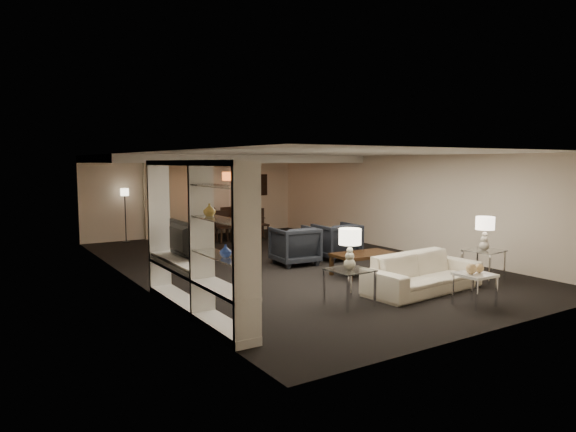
# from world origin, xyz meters

# --- Properties ---
(floor) EXTENTS (11.00, 11.00, 0.00)m
(floor) POSITION_xyz_m (0.00, 0.00, 0.00)
(floor) COLOR black
(floor) RESTS_ON ground
(ceiling) EXTENTS (7.00, 11.00, 0.02)m
(ceiling) POSITION_xyz_m (0.00, 0.00, 2.50)
(ceiling) COLOR silver
(ceiling) RESTS_ON ground
(wall_back) EXTENTS (7.00, 0.02, 2.50)m
(wall_back) POSITION_xyz_m (0.00, 5.50, 1.25)
(wall_back) COLOR beige
(wall_back) RESTS_ON ground
(wall_front) EXTENTS (7.00, 0.02, 2.50)m
(wall_front) POSITION_xyz_m (0.00, -5.50, 1.25)
(wall_front) COLOR beige
(wall_front) RESTS_ON ground
(wall_left) EXTENTS (0.02, 11.00, 2.50)m
(wall_left) POSITION_xyz_m (-3.50, 0.00, 1.25)
(wall_left) COLOR beige
(wall_left) RESTS_ON ground
(wall_right) EXTENTS (0.02, 11.00, 2.50)m
(wall_right) POSITION_xyz_m (3.50, 0.00, 1.25)
(wall_right) COLOR beige
(wall_right) RESTS_ON ground
(ceiling_soffit) EXTENTS (7.00, 4.00, 0.20)m
(ceiling_soffit) POSITION_xyz_m (0.00, 3.50, 2.40)
(ceiling_soffit) COLOR silver
(ceiling_soffit) RESTS_ON ceiling
(curtains) EXTENTS (1.50, 0.12, 2.40)m
(curtains) POSITION_xyz_m (-0.90, 5.42, 1.20)
(curtains) COLOR beige
(curtains) RESTS_ON wall_back
(door) EXTENTS (0.90, 0.05, 2.10)m
(door) POSITION_xyz_m (0.70, 5.47, 1.05)
(door) COLOR silver
(door) RESTS_ON wall_back
(painting) EXTENTS (0.95, 0.04, 0.65)m
(painting) POSITION_xyz_m (2.10, 5.46, 1.55)
(painting) COLOR #142D38
(painting) RESTS_ON wall_back
(media_unit) EXTENTS (0.38, 3.40, 2.35)m
(media_unit) POSITION_xyz_m (-3.31, -2.60, 1.18)
(media_unit) COLOR white
(media_unit) RESTS_ON wall_left
(pendant_light) EXTENTS (0.52, 0.52, 0.24)m
(pendant_light) POSITION_xyz_m (0.30, 3.50, 1.92)
(pendant_light) COLOR #D8591E
(pendant_light) RESTS_ON ceiling_soffit
(sofa) EXTENTS (2.40, 1.09, 0.68)m
(sofa) POSITION_xyz_m (0.69, -3.45, 0.34)
(sofa) COLOR beige
(sofa) RESTS_ON floor
(coffee_table) EXTENTS (1.32, 0.81, 0.46)m
(coffee_table) POSITION_xyz_m (0.69, -1.85, 0.23)
(coffee_table) COLOR black
(coffee_table) RESTS_ON floor
(armchair_left) EXTENTS (1.01, 1.04, 0.87)m
(armchair_left) POSITION_xyz_m (0.09, -0.15, 0.43)
(armchair_left) COLOR black
(armchair_left) RESTS_ON floor
(armchair_right) EXTENTS (0.99, 1.02, 0.87)m
(armchair_right) POSITION_xyz_m (1.29, -0.15, 0.43)
(armchair_right) COLOR black
(armchair_right) RESTS_ON floor
(side_table_left) EXTENTS (0.67, 0.67, 0.60)m
(side_table_left) POSITION_xyz_m (-1.01, -3.45, 0.30)
(side_table_left) COLOR white
(side_table_left) RESTS_ON floor
(side_table_right) EXTENTS (0.72, 0.72, 0.60)m
(side_table_right) POSITION_xyz_m (2.39, -3.45, 0.30)
(side_table_right) COLOR white
(side_table_right) RESTS_ON floor
(table_lamp_left) EXTENTS (0.37, 0.37, 0.66)m
(table_lamp_left) POSITION_xyz_m (-1.01, -3.45, 0.93)
(table_lamp_left) COLOR beige
(table_lamp_left) RESTS_ON side_table_left
(table_lamp_right) EXTENTS (0.39, 0.39, 0.66)m
(table_lamp_right) POSITION_xyz_m (2.39, -3.45, 0.93)
(table_lamp_right) COLOR beige
(table_lamp_right) RESTS_ON side_table_right
(marble_table) EXTENTS (0.55, 0.55, 0.53)m
(marble_table) POSITION_xyz_m (0.69, -4.55, 0.27)
(marble_table) COLOR white
(marble_table) RESTS_ON floor
(gold_gourd_a) EXTENTS (0.17, 0.17, 0.17)m
(gold_gourd_a) POSITION_xyz_m (0.59, -4.55, 0.62)
(gold_gourd_a) COLOR tan
(gold_gourd_a) RESTS_ON marble_table
(gold_gourd_b) EXTENTS (0.15, 0.15, 0.15)m
(gold_gourd_b) POSITION_xyz_m (0.79, -4.55, 0.61)
(gold_gourd_b) COLOR #E5B979
(gold_gourd_b) RESTS_ON marble_table
(television) EXTENTS (1.03, 0.14, 0.59)m
(television) POSITION_xyz_m (-3.28, -1.69, 1.05)
(television) COLOR black
(television) RESTS_ON media_unit
(vase_blue) EXTENTS (0.16, 0.16, 0.17)m
(vase_blue) POSITION_xyz_m (-3.31, -3.65, 1.14)
(vase_blue) COLOR #2540A1
(vase_blue) RESTS_ON media_unit
(vase_amber) EXTENTS (0.17, 0.17, 0.18)m
(vase_amber) POSITION_xyz_m (-3.31, -3.15, 1.65)
(vase_amber) COLOR #AF8B3A
(vase_amber) RESTS_ON media_unit
(floor_speaker) EXTENTS (0.16, 0.16, 1.24)m
(floor_speaker) POSITION_xyz_m (-2.65, -1.50, 0.62)
(floor_speaker) COLOR black
(floor_speaker) RESTS_ON floor
(dining_table) EXTENTS (1.78, 1.00, 0.62)m
(dining_table) POSITION_xyz_m (0.71, 4.26, 0.31)
(dining_table) COLOR black
(dining_table) RESTS_ON floor
(chair_nl) EXTENTS (0.45, 0.45, 0.92)m
(chair_nl) POSITION_xyz_m (0.11, 3.61, 0.46)
(chair_nl) COLOR black
(chair_nl) RESTS_ON floor
(chair_nm) EXTENTS (0.47, 0.47, 0.92)m
(chair_nm) POSITION_xyz_m (0.71, 3.61, 0.46)
(chair_nm) COLOR black
(chair_nm) RESTS_ON floor
(chair_nr) EXTENTS (0.45, 0.45, 0.92)m
(chair_nr) POSITION_xyz_m (1.31, 3.61, 0.46)
(chair_nr) COLOR black
(chair_nr) RESTS_ON floor
(chair_fl) EXTENTS (0.47, 0.47, 0.92)m
(chair_fl) POSITION_xyz_m (0.11, 4.91, 0.46)
(chair_fl) COLOR black
(chair_fl) RESTS_ON floor
(chair_fm) EXTENTS (0.44, 0.44, 0.92)m
(chair_fm) POSITION_xyz_m (0.71, 4.91, 0.46)
(chair_fm) COLOR black
(chair_fm) RESTS_ON floor
(chair_fr) EXTENTS (0.46, 0.46, 0.92)m
(chair_fr) POSITION_xyz_m (1.31, 4.91, 0.46)
(chair_fr) COLOR black
(chair_fr) RESTS_ON floor
(floor_lamp) EXTENTS (0.23, 0.23, 1.56)m
(floor_lamp) POSITION_xyz_m (-2.28, 5.20, 0.78)
(floor_lamp) COLOR black
(floor_lamp) RESTS_ON floor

